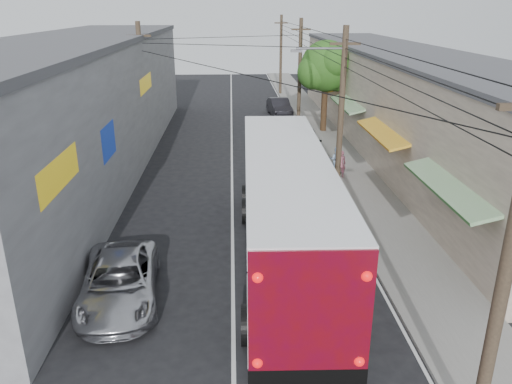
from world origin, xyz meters
TOP-DOWN VIEW (x-y plane):
  - ground at (0.00, 0.00)m, footprint 120.00×120.00m
  - sidewalk at (6.50, 20.00)m, footprint 3.00×80.00m
  - building_right at (10.99, 22.00)m, footprint 7.09×40.00m
  - building_left at (-8.50, 18.00)m, footprint 7.20×36.00m
  - utility_poles at (3.13, 20.33)m, footprint 11.80×45.28m
  - street_tree at (6.87, 26.02)m, footprint 4.40×4.00m
  - coach_bus at (1.92, 6.29)m, footprint 3.43×13.81m
  - jeepney at (-3.54, 3.76)m, footprint 2.89×5.26m
  - parked_suv at (3.80, 15.27)m, footprint 2.29×5.38m
  - parked_car_mid at (4.60, 20.00)m, footprint 2.10×4.82m
  - parked_car_far at (4.09, 32.01)m, footprint 2.00×4.57m
  - pedestrian_near at (5.85, 15.24)m, footprint 0.58×0.42m
  - pedestrian_far at (5.75, 16.03)m, footprint 0.87×0.79m

SIDE VIEW (x-z plane):
  - ground at x=0.00m, z-range 0.00..0.00m
  - sidewalk at x=6.50m, z-range 0.00..0.12m
  - jeepney at x=-3.54m, z-range 0.00..1.40m
  - parked_car_far at x=4.09m, z-range 0.00..1.46m
  - parked_suv at x=3.80m, z-range 0.00..1.55m
  - parked_car_mid at x=4.60m, z-range 0.00..1.62m
  - pedestrian_far at x=5.75m, z-range 0.12..1.58m
  - pedestrian_near at x=5.85m, z-range 0.12..1.60m
  - coach_bus at x=1.92m, z-range 0.07..4.03m
  - building_right at x=10.99m, z-range 0.03..6.28m
  - building_left at x=-8.50m, z-range 0.03..7.28m
  - utility_poles at x=3.13m, z-range 0.13..8.13m
  - street_tree at x=6.87m, z-range 1.37..7.97m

